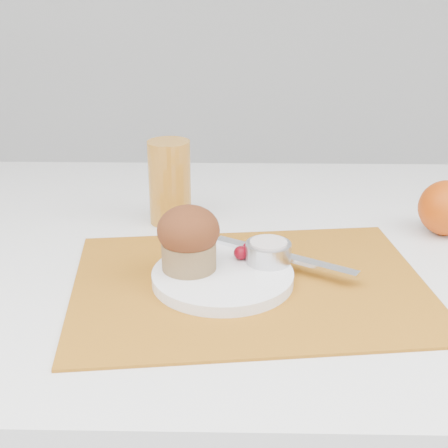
{
  "coord_description": "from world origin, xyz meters",
  "views": [
    {
      "loc": [
        -0.09,
        -0.78,
        1.12
      ],
      "look_at": [
        -0.1,
        0.0,
        0.8
      ],
      "focal_mm": 50.0,
      "sensor_mm": 36.0,
      "label": 1
    }
  ],
  "objects_px": {
    "orange": "(446,208)",
    "muffin": "(189,238)",
    "juice_glass": "(170,182)",
    "table": "(285,446)",
    "plate": "(223,277)"
  },
  "relations": [
    {
      "from": "plate",
      "to": "muffin",
      "type": "xyz_separation_m",
      "value": [
        -0.04,
        0.01,
        0.05
      ]
    },
    {
      "from": "table",
      "to": "plate",
      "type": "xyz_separation_m",
      "value": [
        -0.1,
        -0.13,
        0.39
      ]
    },
    {
      "from": "muffin",
      "to": "plate",
      "type": "bearing_deg",
      "value": -12.06
    },
    {
      "from": "orange",
      "to": "muffin",
      "type": "distance_m",
      "value": 0.41
    },
    {
      "from": "table",
      "to": "orange",
      "type": "relative_size",
      "value": 14.54
    },
    {
      "from": "plate",
      "to": "table",
      "type": "bearing_deg",
      "value": 51.3
    },
    {
      "from": "juice_glass",
      "to": "muffin",
      "type": "xyz_separation_m",
      "value": [
        0.04,
        -0.2,
        -0.01
      ]
    },
    {
      "from": "muffin",
      "to": "juice_glass",
      "type": "bearing_deg",
      "value": 102.27
    },
    {
      "from": "table",
      "to": "plate",
      "type": "bearing_deg",
      "value": -128.7
    },
    {
      "from": "orange",
      "to": "muffin",
      "type": "relative_size",
      "value": 0.98
    },
    {
      "from": "orange",
      "to": "juice_glass",
      "type": "xyz_separation_m",
      "value": [
        -0.42,
        0.04,
        0.02
      ]
    },
    {
      "from": "table",
      "to": "plate",
      "type": "distance_m",
      "value": 0.42
    },
    {
      "from": "juice_glass",
      "to": "orange",
      "type": "bearing_deg",
      "value": -5.31
    },
    {
      "from": "table",
      "to": "muffin",
      "type": "bearing_deg",
      "value": -140.77
    },
    {
      "from": "orange",
      "to": "muffin",
      "type": "height_order",
      "value": "muffin"
    }
  ]
}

